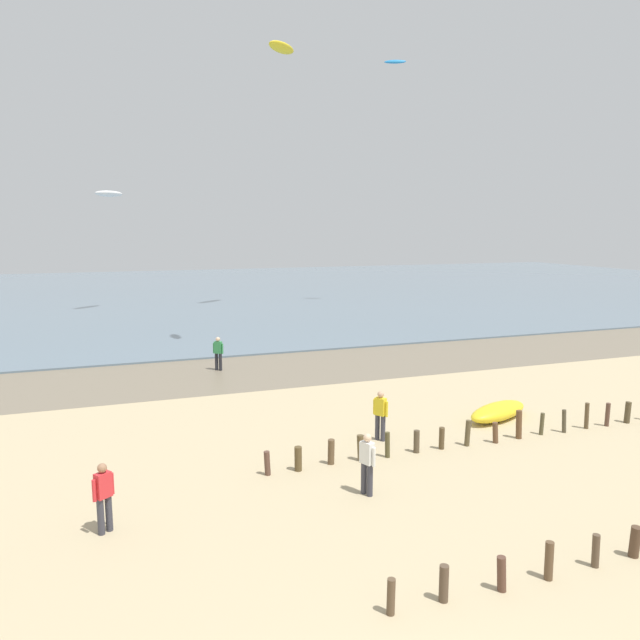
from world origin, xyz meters
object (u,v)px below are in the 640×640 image
(person_far_down_beach, at_px, (367,462))
(kite_aloft_4, at_px, (395,62))
(kite_aloft_1, at_px, (282,48))
(person_by_waterline, at_px, (104,496))
(grounded_kite, at_px, (498,411))
(person_nearest_camera, at_px, (218,353))
(person_mid_beach, at_px, (380,414))
(kite_aloft_2, at_px, (109,194))

(person_far_down_beach, xyz_separation_m, kite_aloft_4, (17.99, 34.99, 20.43))
(kite_aloft_4, bearing_deg, kite_aloft_1, -158.80)
(person_by_waterline, xyz_separation_m, kite_aloft_4, (24.61, 34.77, 20.43))
(person_far_down_beach, xyz_separation_m, grounded_kite, (7.23, 4.17, -0.61))
(person_nearest_camera, distance_m, person_far_down_beach, 15.46)
(person_far_down_beach, bearing_deg, kite_aloft_4, 62.79)
(person_nearest_camera, height_order, kite_aloft_4, kite_aloft_4)
(person_mid_beach, distance_m, person_by_waterline, 9.38)
(grounded_kite, xyz_separation_m, kite_aloft_1, (0.73, 31.45, 21.41))
(person_by_waterline, distance_m, kite_aloft_1, 43.57)
(kite_aloft_2, bearing_deg, person_far_down_beach, -124.19)
(person_far_down_beach, distance_m, kite_aloft_1, 42.01)
(person_by_waterline, relative_size, grounded_kite, 0.56)
(person_nearest_camera, distance_m, person_by_waterline, 16.09)
(person_far_down_beach, distance_m, grounded_kite, 8.37)
(person_mid_beach, xyz_separation_m, kite_aloft_1, (5.85, 31.99, 20.80))
(grounded_kite, bearing_deg, kite_aloft_1, 67.58)
(person_by_waterline, bearing_deg, person_nearest_camera, 70.68)
(person_mid_beach, xyz_separation_m, person_by_waterline, (-8.73, -3.42, 0.00))
(grounded_kite, distance_m, kite_aloft_1, 38.05)
(kite_aloft_2, relative_size, kite_aloft_4, 1.52)
(person_mid_beach, distance_m, person_far_down_beach, 4.21)
(kite_aloft_2, bearing_deg, kite_aloft_1, -57.54)
(kite_aloft_1, bearing_deg, grounded_kite, -130.86)
(person_nearest_camera, bearing_deg, grounded_kite, -52.79)
(person_nearest_camera, height_order, person_far_down_beach, same)
(grounded_kite, height_order, kite_aloft_1, kite_aloft_1)
(person_by_waterline, bearing_deg, grounded_kite, 15.92)
(kite_aloft_1, distance_m, kite_aloft_2, 18.62)
(person_far_down_beach, xyz_separation_m, kite_aloft_1, (7.96, 35.62, 20.80))
(person_mid_beach, height_order, kite_aloft_4, kite_aloft_4)
(kite_aloft_2, bearing_deg, kite_aloft_4, -53.00)
(grounded_kite, distance_m, kite_aloft_4, 38.83)
(grounded_kite, bearing_deg, person_by_waterline, 174.83)
(person_mid_beach, relative_size, kite_aloft_4, 0.90)
(person_nearest_camera, relative_size, person_by_waterline, 1.00)
(grounded_kite, bearing_deg, person_far_down_beach, -171.11)
(person_far_down_beach, relative_size, kite_aloft_4, 0.90)
(person_far_down_beach, relative_size, kite_aloft_1, 0.52)
(grounded_kite, bearing_deg, person_nearest_camera, 106.11)
(person_mid_beach, bearing_deg, kite_aloft_2, 102.79)
(person_mid_beach, bearing_deg, kite_aloft_4, 63.14)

